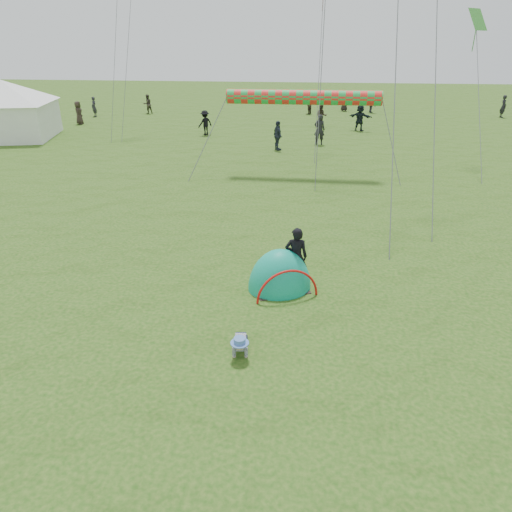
# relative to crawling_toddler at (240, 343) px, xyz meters

# --- Properties ---
(ground) EXTENTS (140.00, 140.00, 0.00)m
(ground) POSITION_rel_crawling_toddler_xyz_m (0.97, -0.37, -0.25)
(ground) COLOR #18450E
(crawling_toddler) EXTENTS (0.53, 0.70, 0.51)m
(crawling_toddler) POSITION_rel_crawling_toddler_xyz_m (0.00, 0.00, 0.00)
(crawling_toddler) COLOR black
(crawling_toddler) RESTS_ON ground
(popup_tent) EXTENTS (2.02, 1.87, 2.09)m
(popup_tent) POSITION_rel_crawling_toddler_xyz_m (0.57, 2.81, -0.25)
(popup_tent) COLOR #059367
(popup_tent) RESTS_ON ground
(standing_adult) EXTENTS (0.58, 0.40, 1.56)m
(standing_adult) POSITION_rel_crawling_toddler_xyz_m (0.95, 3.05, 0.53)
(standing_adult) COLOR black
(standing_adult) RESTS_ON ground
(event_marquee) EXTENTS (6.88, 6.88, 3.86)m
(event_marquee) POSITION_rel_crawling_toddler_xyz_m (-18.48, 20.76, 1.68)
(event_marquee) COLOR white
(event_marquee) RESTS_ON ground
(crowd_person_0) EXTENTS (0.45, 0.66, 1.77)m
(crowd_person_0) POSITION_rel_crawling_toddler_xyz_m (16.64, 34.28, 0.63)
(crowd_person_0) COLOR black
(crowd_person_0) RESTS_ON ground
(crowd_person_1) EXTENTS (0.82, 0.65, 1.62)m
(crowd_person_1) POSITION_rel_crawling_toddler_xyz_m (1.66, 27.39, 0.56)
(crowd_person_1) COLOR #392E25
(crowd_person_1) RESTS_ON ground
(crowd_person_2) EXTENTS (0.81, 1.04, 1.65)m
(crowd_person_2) POSITION_rel_crawling_toddler_xyz_m (-0.85, 19.19, 0.57)
(crowd_person_2) COLOR #272F3E
(crowd_person_2) RESTS_ON ground
(crowd_person_3) EXTENTS (1.14, 1.16, 1.60)m
(crowd_person_3) POSITION_rel_crawling_toddler_xyz_m (-6.08, 23.36, 0.55)
(crowd_person_3) COLOR black
(crowd_person_3) RESTS_ON ground
(crowd_person_4) EXTENTS (0.81, 0.56, 1.59)m
(crowd_person_4) POSITION_rel_crawling_toddler_xyz_m (3.78, 36.64, 0.54)
(crowd_person_4) COLOR black
(crowd_person_4) RESTS_ON ground
(crowd_person_5) EXTENTS (0.66, 1.56, 1.63)m
(crowd_person_5) POSITION_rel_crawling_toddler_xyz_m (-17.26, 22.72, 0.56)
(crowd_person_5) COLOR #2D404B
(crowd_person_5) RESTS_ON ground
(crowd_person_6) EXTENTS (0.70, 0.50, 1.78)m
(crowd_person_6) POSITION_rel_crawling_toddler_xyz_m (1.52, 21.11, 0.64)
(crowd_person_6) COLOR black
(crowd_person_6) RESTS_ON ground
(crowd_person_7) EXTENTS (0.92, 1.02, 1.72)m
(crowd_person_7) POSITION_rel_crawling_toddler_xyz_m (0.53, 34.19, 0.61)
(crowd_person_7) COLOR #2E241F
(crowd_person_7) RESTS_ON ground
(crowd_person_9) EXTENTS (1.02, 1.28, 1.73)m
(crowd_person_9) POSITION_rel_crawling_toddler_xyz_m (6.14, 35.87, 0.61)
(crowd_person_9) COLOR black
(crowd_person_9) RESTS_ON ground
(crowd_person_10) EXTENTS (0.68, 0.91, 1.68)m
(crowd_person_10) POSITION_rel_crawling_toddler_xyz_m (-16.62, 26.56, 0.59)
(crowd_person_10) COLOR #322621
(crowd_person_10) RESTS_ON ground
(crowd_person_11) EXTENTS (1.72, 1.15, 1.78)m
(crowd_person_11) POSITION_rel_crawling_toddler_xyz_m (4.34, 26.34, 0.64)
(crowd_person_11) COLOR black
(crowd_person_11) RESTS_ON ground
(crowd_person_12) EXTENTS (0.69, 0.67, 1.59)m
(crowd_person_12) POSITION_rel_crawling_toddler_xyz_m (-17.23, 30.47, 0.54)
(crowd_person_12) COLOR #27252D
(crowd_person_12) RESTS_ON ground
(crowd_person_13) EXTENTS (0.98, 0.98, 1.60)m
(crowd_person_13) POSITION_rel_crawling_toddler_xyz_m (-13.38, 32.76, 0.55)
(crowd_person_13) COLOR #3A342B
(crowd_person_13) RESTS_ON ground
(rainbow_tube_kite) EXTENTS (6.89, 0.64, 0.64)m
(rainbow_tube_kite) POSITION_rel_crawling_toddler_xyz_m (0.65, 14.13, 3.21)
(rainbow_tube_kite) COLOR red
(diamond_kite_3) EXTENTS (1.20, 1.20, 0.98)m
(diamond_kite_3) POSITION_rel_crawling_toddler_xyz_m (8.72, 18.33, 6.43)
(diamond_kite_3) COLOR green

